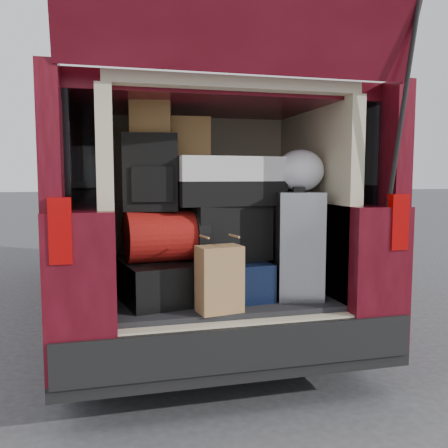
# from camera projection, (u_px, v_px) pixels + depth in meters

# --- Properties ---
(ground) EXTENTS (80.00, 80.00, 0.00)m
(ground) POSITION_uv_depth(u_px,v_px,m) (227.00, 394.00, 2.75)
(ground) COLOR #373739
(ground) RESTS_ON ground
(minivan) EXTENTS (1.90, 5.35, 2.77)m
(minivan) POSITION_uv_depth(u_px,v_px,m) (178.00, 214.00, 4.45)
(minivan) COLOR black
(minivan) RESTS_ON ground
(load_floor) EXTENTS (1.24, 1.05, 0.55)m
(load_floor) POSITION_uv_depth(u_px,v_px,m) (216.00, 333.00, 2.99)
(load_floor) COLOR black
(load_floor) RESTS_ON ground
(black_hardshell) EXTENTS (0.52, 0.65, 0.23)m
(black_hardshell) POSITION_uv_depth(u_px,v_px,m) (158.00, 280.00, 2.76)
(black_hardshell) COLOR black
(black_hardshell) RESTS_ON load_floor
(navy_hardshell) EXTENTS (0.46, 0.54, 0.22)m
(navy_hardshell) POSITION_uv_depth(u_px,v_px,m) (227.00, 278.00, 2.82)
(navy_hardshell) COLOR black
(navy_hardshell) RESTS_ON load_floor
(silver_roller) EXTENTS (0.33, 0.46, 0.62)m
(silver_roller) POSITION_uv_depth(u_px,v_px,m) (295.00, 244.00, 2.84)
(silver_roller) COLOR silver
(silver_roller) RESTS_ON load_floor
(kraft_bag) EXTENTS (0.25, 0.18, 0.35)m
(kraft_bag) POSITION_uv_depth(u_px,v_px,m) (219.00, 279.00, 2.49)
(kraft_bag) COLOR #AD7C4E
(kraft_bag) RESTS_ON load_floor
(red_duffel) EXTENTS (0.47, 0.33, 0.29)m
(red_duffel) POSITION_uv_depth(u_px,v_px,m) (165.00, 236.00, 2.70)
(red_duffel) COLOR maroon
(red_duffel) RESTS_ON black_hardshell
(black_soft_case) EXTENTS (0.49, 0.33, 0.33)m
(black_soft_case) POSITION_uv_depth(u_px,v_px,m) (229.00, 232.00, 2.82)
(black_soft_case) COLOR black
(black_soft_case) RESTS_ON navy_hardshell
(backpack) EXTENTS (0.33, 0.23, 0.43)m
(backpack) POSITION_uv_depth(u_px,v_px,m) (151.00, 173.00, 2.67)
(backpack) COLOR black
(backpack) RESTS_ON red_duffel
(twotone_duffel) EXTENTS (0.66, 0.38, 0.28)m
(twotone_duffel) POSITION_uv_depth(u_px,v_px,m) (228.00, 181.00, 2.81)
(twotone_duffel) COLOR silver
(twotone_duffel) RESTS_ON black_soft_case
(grocery_sack_lower) EXTENTS (0.25, 0.22, 0.20)m
(grocery_sack_lower) POSITION_uv_depth(u_px,v_px,m) (151.00, 116.00, 2.68)
(grocery_sack_lower) COLOR olive
(grocery_sack_lower) RESTS_ON backpack
(grocery_sack_upper) EXTENTS (0.25, 0.21, 0.23)m
(grocery_sack_upper) POSITION_uv_depth(u_px,v_px,m) (189.00, 138.00, 2.83)
(grocery_sack_upper) COLOR olive
(grocery_sack_upper) RESTS_ON twotone_duffel
(plastic_bag_right) EXTENTS (0.32, 0.30, 0.25)m
(plastic_bag_right) POSITION_uv_depth(u_px,v_px,m) (300.00, 171.00, 2.81)
(plastic_bag_right) COLOR white
(plastic_bag_right) RESTS_ON silver_roller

